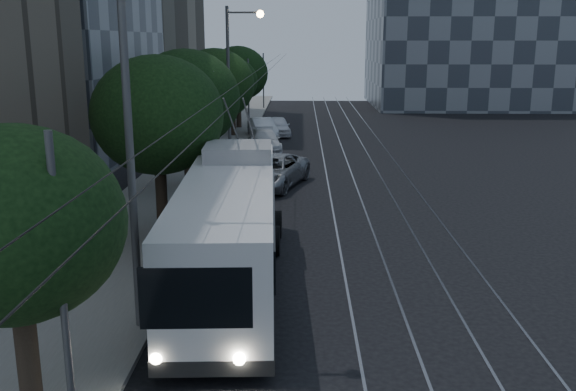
% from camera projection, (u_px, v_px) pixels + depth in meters
% --- Properties ---
extents(ground, '(120.00, 120.00, 0.00)m').
position_uv_depth(ground, '(335.00, 267.00, 21.52)').
color(ground, black).
rests_on(ground, ground).
extents(sidewalk, '(5.00, 90.00, 0.15)m').
position_uv_depth(sidewalk, '(202.00, 157.00, 41.08)').
color(sidewalk, gray).
rests_on(sidewalk, ground).
extents(tram_rails, '(4.52, 90.00, 0.02)m').
position_uv_depth(tram_rails, '(358.00, 159.00, 40.89)').
color(tram_rails, gray).
rests_on(tram_rails, ground).
extents(overhead_wires, '(2.23, 90.00, 6.00)m').
position_uv_depth(overhead_wires, '(241.00, 104.00, 40.22)').
color(overhead_wires, black).
rests_on(overhead_wires, ground).
extents(trolleybus, '(3.31, 13.14, 5.63)m').
position_uv_depth(trolleybus, '(230.00, 227.00, 19.83)').
color(trolleybus, white).
rests_on(trolleybus, ground).
extents(pickup_silver, '(4.34, 6.44, 1.64)m').
position_uv_depth(pickup_silver, '(271.00, 171.00, 33.08)').
color(pickup_silver, '#93959A').
rests_on(pickup_silver, ground).
extents(car_white_a, '(2.94, 4.84, 1.54)m').
position_uv_depth(car_white_a, '(251.00, 162.00, 35.93)').
color(car_white_a, silver).
rests_on(car_white_a, ground).
extents(car_white_b, '(2.74, 5.15, 1.42)m').
position_uv_depth(car_white_b, '(264.00, 141.00, 43.63)').
color(car_white_b, silver).
rests_on(car_white_b, ground).
extents(car_white_c, '(2.78, 4.86, 1.51)m').
position_uv_depth(car_white_c, '(262.00, 128.00, 49.56)').
color(car_white_c, white).
rests_on(car_white_c, ground).
extents(car_white_d, '(2.30, 4.55, 1.49)m').
position_uv_depth(car_white_d, '(278.00, 126.00, 50.73)').
color(car_white_d, white).
rests_on(car_white_d, ground).
extents(tree_0, '(4.16, 4.16, 5.98)m').
position_uv_depth(tree_0, '(14.00, 225.00, 11.94)').
color(tree_0, black).
rests_on(tree_0, ground).
extents(tree_1, '(4.94, 4.94, 6.93)m').
position_uv_depth(tree_1, '(158.00, 115.00, 23.84)').
color(tree_1, black).
rests_on(tree_1, ground).
extents(tree_2, '(5.40, 5.40, 7.02)m').
position_uv_depth(tree_2, '(186.00, 99.00, 31.68)').
color(tree_2, black).
rests_on(tree_2, ground).
extents(tree_3, '(5.21, 5.21, 6.91)m').
position_uv_depth(tree_3, '(215.00, 85.00, 41.95)').
color(tree_3, black).
rests_on(tree_3, ground).
extents(tree_4, '(3.94, 3.94, 6.10)m').
position_uv_depth(tree_4, '(232.00, 81.00, 49.32)').
color(tree_4, black).
rests_on(tree_4, ground).
extents(tree_5, '(5.03, 5.03, 6.93)m').
position_uv_depth(tree_5, '(238.00, 74.00, 53.77)').
color(tree_5, black).
rests_on(tree_5, ground).
extents(streetlamp_near, '(2.59, 0.44, 10.81)m').
position_uv_depth(streetlamp_near, '(143.00, 81.00, 15.35)').
color(streetlamp_near, '#555658').
rests_on(streetlamp_near, ground).
extents(streetlamp_far, '(2.29, 0.44, 9.37)m').
position_uv_depth(streetlamp_far, '(235.00, 69.00, 38.65)').
color(streetlamp_far, '#555658').
rests_on(streetlamp_far, ground).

